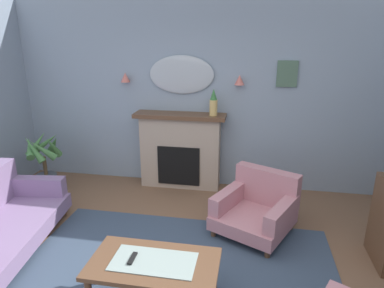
# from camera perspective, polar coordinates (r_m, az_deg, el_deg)

# --- Properties ---
(wall_back) EXTENTS (6.88, 0.10, 2.81)m
(wall_back) POSITION_cam_1_polar(r_m,az_deg,el_deg) (5.11, 2.65, 8.20)
(wall_back) COLOR #8C9EB2
(wall_back) RESTS_ON ground
(patterned_rug) EXTENTS (3.20, 2.40, 0.01)m
(patterned_rug) POSITION_cam_1_polar(r_m,az_deg,el_deg) (3.49, -3.44, -22.53)
(patterned_rug) COLOR #38475B
(patterned_rug) RESTS_ON ground
(fireplace) EXTENTS (1.36, 0.36, 1.16)m
(fireplace) POSITION_cam_1_polar(r_m,az_deg,el_deg) (5.17, -2.00, -1.23)
(fireplace) COLOR tan
(fireplace) RESTS_ON ground
(mantel_vase_right) EXTENTS (0.11, 0.11, 0.39)m
(mantel_vase_right) POSITION_cam_1_polar(r_m,az_deg,el_deg) (4.86, 3.65, 6.92)
(mantel_vase_right) COLOR tan
(mantel_vase_right) RESTS_ON fireplace
(wall_mirror) EXTENTS (0.96, 0.06, 0.56)m
(wall_mirror) POSITION_cam_1_polar(r_m,az_deg,el_deg) (5.05, -1.79, 11.60)
(wall_mirror) COLOR #B2BCC6
(wall_sconce_left) EXTENTS (0.14, 0.14, 0.14)m
(wall_sconce_left) POSITION_cam_1_polar(r_m,az_deg,el_deg) (5.25, -11.19, 10.97)
(wall_sconce_left) COLOR #D17066
(wall_sconce_right) EXTENTS (0.14, 0.14, 0.14)m
(wall_sconce_right) POSITION_cam_1_polar(r_m,az_deg,el_deg) (4.90, 8.03, 10.66)
(wall_sconce_right) COLOR #D17066
(framed_picture) EXTENTS (0.28, 0.03, 0.36)m
(framed_picture) POSITION_cam_1_polar(r_m,az_deg,el_deg) (4.97, 15.76, 11.32)
(framed_picture) COLOR #4C6B56
(coffee_table) EXTENTS (1.10, 0.60, 0.45)m
(coffee_table) POSITION_cam_1_polar(r_m,az_deg,el_deg) (3.08, -6.44, -19.97)
(coffee_table) COLOR brown
(coffee_table) RESTS_ON ground
(tv_remote) EXTENTS (0.04, 0.16, 0.02)m
(tv_remote) POSITION_cam_1_polar(r_m,az_deg,el_deg) (3.08, -10.02, -18.51)
(tv_remote) COLOR black
(tv_remote) RESTS_ON coffee_table
(armchair_near_fireplace) EXTENTS (1.08, 1.09, 0.71)m
(armchair_near_fireplace) POSITION_cam_1_polar(r_m,az_deg,el_deg) (4.18, 10.97, -10.39)
(armchair_near_fireplace) COLOR #B77A84
(armchair_near_fireplace) RESTS_ON ground
(potted_plant_tall_palm) EXTENTS (0.60, 0.60, 0.91)m
(potted_plant_tall_palm) POSITION_cam_1_polar(r_m,az_deg,el_deg) (5.49, -23.65, -2.57)
(potted_plant_tall_palm) COLOR #474C56
(potted_plant_tall_palm) RESTS_ON ground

